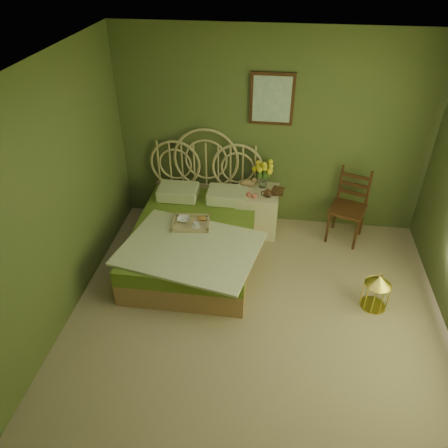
# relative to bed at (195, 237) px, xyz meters

# --- Properties ---
(floor) EXTENTS (4.50, 4.50, 0.00)m
(floor) POSITION_rel_bed_xyz_m (0.85, -1.27, -0.29)
(floor) COLOR tan
(floor) RESTS_ON ground
(ceiling) EXTENTS (4.50, 4.50, 0.00)m
(ceiling) POSITION_rel_bed_xyz_m (0.85, -1.27, 2.31)
(ceiling) COLOR silver
(ceiling) RESTS_ON wall_back
(wall_back) EXTENTS (4.00, 0.00, 4.00)m
(wall_back) POSITION_rel_bed_xyz_m (0.85, 0.98, 1.01)
(wall_back) COLOR #545D31
(wall_back) RESTS_ON floor
(wall_left) EXTENTS (0.00, 4.50, 4.50)m
(wall_left) POSITION_rel_bed_xyz_m (-1.15, -1.27, 1.01)
(wall_left) COLOR #545D31
(wall_left) RESTS_ON floor
(wall_art) EXTENTS (0.54, 0.04, 0.64)m
(wall_art) POSITION_rel_bed_xyz_m (0.82, 0.95, 1.46)
(wall_art) COLOR #391D0F
(wall_art) RESTS_ON wall_back
(bed) EXTENTS (1.70, 2.15, 1.33)m
(bed) POSITION_rel_bed_xyz_m (0.00, 0.00, 0.00)
(bed) COLOR tan
(bed) RESTS_ON floor
(nightstand) EXTENTS (0.55, 0.55, 1.03)m
(nightstand) POSITION_rel_bed_xyz_m (0.73, 0.70, 0.07)
(nightstand) COLOR beige
(nightstand) RESTS_ON floor
(chair) EXTENTS (0.54, 0.54, 0.96)m
(chair) POSITION_rel_bed_xyz_m (1.90, 0.71, 0.24)
(chair) COLOR #391D0F
(chair) RESTS_ON floor
(birdcage) EXTENTS (0.28, 0.28, 0.43)m
(birdcage) POSITION_rel_bed_xyz_m (2.12, -0.62, -0.08)
(birdcage) COLOR gold
(birdcage) RESTS_ON floor
(book_lower) EXTENTS (0.18, 0.22, 0.02)m
(book_lower) POSITION_rel_bed_xyz_m (0.90, 0.71, 0.32)
(book_lower) COLOR #381E0F
(book_lower) RESTS_ON nightstand
(book_upper) EXTENTS (0.21, 0.25, 0.02)m
(book_upper) POSITION_rel_bed_xyz_m (0.90, 0.71, 0.34)
(book_upper) COLOR #472819
(book_upper) RESTS_ON nightstand
(cereal_bowl) EXTENTS (0.16, 0.16, 0.04)m
(cereal_bowl) POSITION_rel_bed_xyz_m (-0.13, 0.01, 0.24)
(cereal_bowl) COLOR white
(cereal_bowl) RESTS_ON bed
(coffee_cup) EXTENTS (0.07, 0.07, 0.07)m
(coffee_cup) POSITION_rel_bed_xyz_m (0.05, -0.10, 0.25)
(coffee_cup) COLOR white
(coffee_cup) RESTS_ON bed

